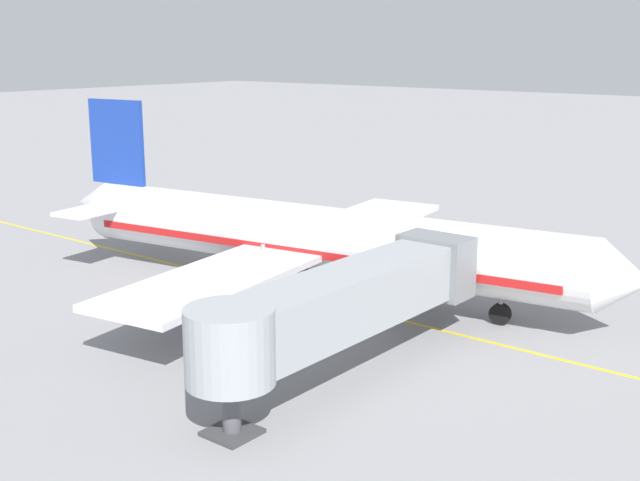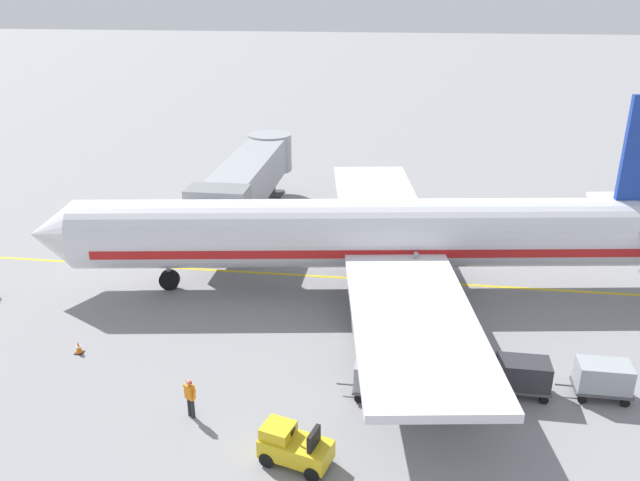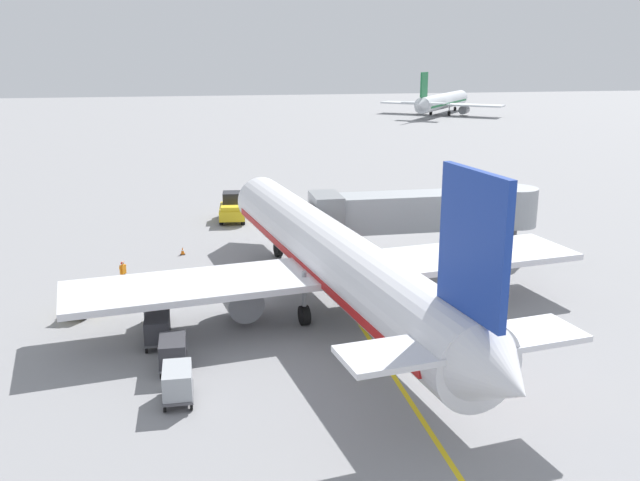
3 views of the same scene
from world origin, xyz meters
TOP-DOWN VIEW (x-y plane):
  - ground_plane at (0.00, 0.00)m, footprint 400.00×400.00m
  - gate_lead_in_line at (0.00, 0.00)m, footprint 0.24×80.00m
  - parked_airliner at (-1.02, 1.68)m, footprint 30.44×37.29m
  - jet_bridge at (7.91, 10.95)m, footprint 16.99×3.50m
  - baggage_tug_lead at (-15.42, 3.80)m, footprint 1.87×2.73m
  - baggage_cart_front at (-11.06, 0.97)m, footprint 1.33×2.91m
  - baggage_cart_second_in_train at (-10.94, -1.77)m, footprint 1.33×2.91m
  - baggage_cart_third_in_train at (-10.13, -4.79)m, footprint 1.33×2.91m
  - baggage_cart_tail_end at (-9.90, -7.98)m, footprint 1.33×2.91m
  - ground_crew_wing_walker at (-13.40, 8.22)m, footprint 0.45×0.67m
  - safety_cone_nose_left at (-9.66, 14.83)m, footprint 0.36×0.36m

SIDE VIEW (x-z plane):
  - ground_plane at x=0.00m, z-range 0.00..0.00m
  - gate_lead_in_line at x=0.00m, z-range 0.00..0.01m
  - safety_cone_nose_left at x=-9.66m, z-range -0.01..0.58m
  - baggage_tug_lead at x=-15.42m, z-range -0.10..1.52m
  - baggage_cart_front at x=-11.06m, z-range 0.16..1.74m
  - baggage_cart_second_in_train at x=-10.94m, z-range 0.16..1.74m
  - baggage_cart_third_in_train at x=-10.13m, z-range 0.16..1.74m
  - baggage_cart_tail_end at x=-9.90m, z-range 0.16..1.74m
  - ground_crew_wing_walker at x=-13.40m, z-range 0.11..1.80m
  - parked_airliner at x=-1.02m, z-range -2.13..8.50m
  - jet_bridge at x=7.91m, z-range 0.97..5.95m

